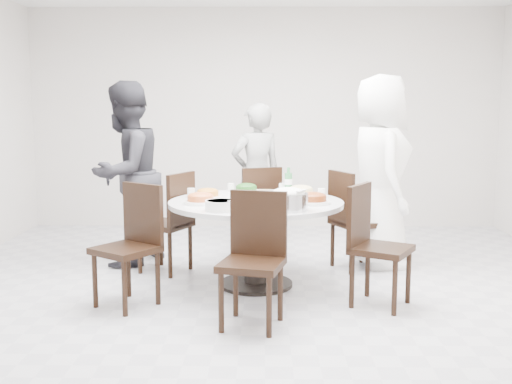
{
  "coord_description": "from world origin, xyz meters",
  "views": [
    {
      "loc": [
        -0.01,
        -4.75,
        1.54
      ],
      "look_at": [
        -0.08,
        0.38,
        0.82
      ],
      "focal_mm": 42.0,
      "sensor_mm": 36.0,
      "label": 1
    }
  ],
  "objects_px": {
    "chair_se": "(381,246)",
    "diner_middle": "(256,176)",
    "chair_sw": "(126,247)",
    "chair_s": "(252,261)",
    "beverage_bottle": "(288,180)",
    "diner_right": "(380,172)",
    "diner_left": "(126,174)",
    "rice_bowl": "(288,202)",
    "soup_bowl": "(221,205)",
    "dining_table": "(256,244)",
    "chair_n": "(256,211)",
    "chair_nw": "(165,222)",
    "chair_ne": "(357,220)"
  },
  "relations": [
    {
      "from": "diner_right",
      "to": "diner_middle",
      "type": "bearing_deg",
      "value": 52.38
    },
    {
      "from": "rice_bowl",
      "to": "chair_s",
      "type": "bearing_deg",
      "value": -117.41
    },
    {
      "from": "chair_ne",
      "to": "soup_bowl",
      "type": "xyz_separation_m",
      "value": [
        -1.23,
        -1.07,
        0.31
      ]
    },
    {
      "from": "dining_table",
      "to": "chair_nw",
      "type": "bearing_deg",
      "value": 152.69
    },
    {
      "from": "rice_bowl",
      "to": "soup_bowl",
      "type": "xyz_separation_m",
      "value": [
        -0.52,
        -0.03,
        -0.03
      ]
    },
    {
      "from": "dining_table",
      "to": "chair_n",
      "type": "bearing_deg",
      "value": 91.0
    },
    {
      "from": "dining_table",
      "to": "rice_bowl",
      "type": "relative_size",
      "value": 4.88
    },
    {
      "from": "chair_se",
      "to": "diner_middle",
      "type": "height_order",
      "value": "diner_middle"
    },
    {
      "from": "chair_s",
      "to": "beverage_bottle",
      "type": "height_order",
      "value": "beverage_bottle"
    },
    {
      "from": "chair_ne",
      "to": "beverage_bottle",
      "type": "distance_m",
      "value": 0.78
    },
    {
      "from": "chair_ne",
      "to": "dining_table",
      "type": "bearing_deg",
      "value": 96.77
    },
    {
      "from": "chair_sw",
      "to": "chair_ne",
      "type": "bearing_deg",
      "value": 65.6
    },
    {
      "from": "dining_table",
      "to": "diner_left",
      "type": "xyz_separation_m",
      "value": [
        -1.28,
        0.73,
        0.53
      ]
    },
    {
      "from": "chair_ne",
      "to": "soup_bowl",
      "type": "relative_size",
      "value": 3.73
    },
    {
      "from": "chair_se",
      "to": "diner_middle",
      "type": "bearing_deg",
      "value": 57.0
    },
    {
      "from": "chair_n",
      "to": "soup_bowl",
      "type": "bearing_deg",
      "value": 59.99
    },
    {
      "from": "chair_sw",
      "to": "rice_bowl",
      "type": "distance_m",
      "value": 1.31
    },
    {
      "from": "chair_sw",
      "to": "diner_left",
      "type": "height_order",
      "value": "diner_left"
    },
    {
      "from": "chair_sw",
      "to": "diner_right",
      "type": "bearing_deg",
      "value": 65.45
    },
    {
      "from": "chair_nw",
      "to": "beverage_bottle",
      "type": "distance_m",
      "value": 1.23
    },
    {
      "from": "dining_table",
      "to": "rice_bowl",
      "type": "xyz_separation_m",
      "value": [
        0.26,
        -0.45,
        0.44
      ]
    },
    {
      "from": "dining_table",
      "to": "chair_sw",
      "type": "distance_m",
      "value": 1.15
    },
    {
      "from": "chair_sw",
      "to": "beverage_bottle",
      "type": "distance_m",
      "value": 1.73
    },
    {
      "from": "chair_s",
      "to": "rice_bowl",
      "type": "xyz_separation_m",
      "value": [
        0.28,
        0.54,
        0.34
      ]
    },
    {
      "from": "chair_n",
      "to": "soup_bowl",
      "type": "height_order",
      "value": "chair_n"
    },
    {
      "from": "chair_nw",
      "to": "soup_bowl",
      "type": "xyz_separation_m",
      "value": [
        0.6,
        -0.93,
        0.31
      ]
    },
    {
      "from": "diner_left",
      "to": "soup_bowl",
      "type": "xyz_separation_m",
      "value": [
        1.02,
        -1.21,
        -0.11
      ]
    },
    {
      "from": "dining_table",
      "to": "beverage_bottle",
      "type": "height_order",
      "value": "beverage_bottle"
    },
    {
      "from": "chair_s",
      "to": "diner_right",
      "type": "distance_m",
      "value": 2.13
    },
    {
      "from": "dining_table",
      "to": "chair_n",
      "type": "relative_size",
      "value": 1.58
    },
    {
      "from": "chair_n",
      "to": "beverage_bottle",
      "type": "relative_size",
      "value": 3.96
    },
    {
      "from": "chair_ne",
      "to": "diner_left",
      "type": "relative_size",
      "value": 0.53
    },
    {
      "from": "rice_bowl",
      "to": "chair_se",
      "type": "bearing_deg",
      "value": -5.31
    },
    {
      "from": "dining_table",
      "to": "chair_s",
      "type": "relative_size",
      "value": 1.58
    },
    {
      "from": "chair_ne",
      "to": "rice_bowl",
      "type": "distance_m",
      "value": 1.3
    },
    {
      "from": "chair_s",
      "to": "chair_se",
      "type": "xyz_separation_m",
      "value": [
        1.0,
        0.47,
        0.0
      ]
    },
    {
      "from": "dining_table",
      "to": "chair_sw",
      "type": "xyz_separation_m",
      "value": [
        -1.0,
        -0.56,
        0.1
      ]
    },
    {
      "from": "diner_middle",
      "to": "soup_bowl",
      "type": "bearing_deg",
      "value": 59.25
    },
    {
      "from": "soup_bowl",
      "to": "diner_middle",
      "type": "bearing_deg",
      "value": 82.79
    },
    {
      "from": "chair_nw",
      "to": "beverage_bottle",
      "type": "height_order",
      "value": "beverage_bottle"
    },
    {
      "from": "rice_bowl",
      "to": "diner_middle",
      "type": "bearing_deg",
      "value": 98.22
    },
    {
      "from": "chair_nw",
      "to": "beverage_bottle",
      "type": "xyz_separation_m",
      "value": [
        1.16,
        0.06,
        0.4
      ]
    },
    {
      "from": "chair_nw",
      "to": "chair_sw",
      "type": "bearing_deg",
      "value": 17.78
    },
    {
      "from": "dining_table",
      "to": "chair_sw",
      "type": "height_order",
      "value": "chair_sw"
    },
    {
      "from": "soup_bowl",
      "to": "beverage_bottle",
      "type": "bearing_deg",
      "value": 60.44
    },
    {
      "from": "rice_bowl",
      "to": "chair_nw",
      "type": "bearing_deg",
      "value": 141.4
    },
    {
      "from": "chair_sw",
      "to": "chair_se",
      "type": "relative_size",
      "value": 1.0
    },
    {
      "from": "diner_right",
      "to": "diner_left",
      "type": "height_order",
      "value": "diner_right"
    },
    {
      "from": "chair_n",
      "to": "soup_bowl",
      "type": "distance_m",
      "value": 1.59
    },
    {
      "from": "chair_ne",
      "to": "chair_n",
      "type": "height_order",
      "value": "same"
    }
  ]
}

